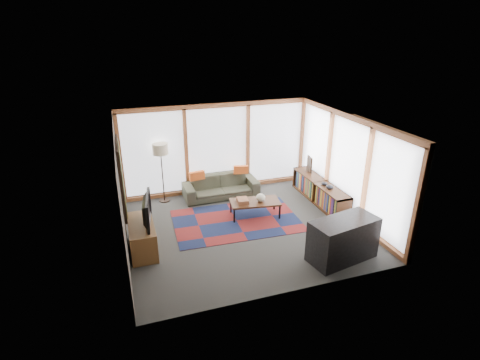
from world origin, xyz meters
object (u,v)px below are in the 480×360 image
object	(u,v)px
tv_console	(142,237)
bar_counter	(343,240)
sofa	(221,186)
television	(143,210)
bookshelf	(320,192)
floor_lamp	(162,173)
coffee_table	(255,209)

from	to	relation	value
tv_console	bar_counter	bearing A→B (deg)	-22.79
sofa	television	bearing A→B (deg)	-137.34
tv_console	bar_counter	xyz separation A→B (m)	(3.93, -1.65, 0.13)
bookshelf	floor_lamp	bearing A→B (deg)	160.80
television	tv_console	bearing A→B (deg)	105.82
bookshelf	coffee_table	bearing A→B (deg)	-173.54
sofa	television	xyz separation A→B (m)	(-2.29, -2.14, 0.64)
coffee_table	television	xyz separation A→B (m)	(-2.79, -0.70, 0.74)
sofa	tv_console	bearing A→B (deg)	-138.21
television	bar_counter	distance (m)	4.22
floor_lamp	bar_counter	distance (m)	5.11
coffee_table	bar_counter	world-z (taller)	bar_counter
sofa	bookshelf	size ratio (longest dim) A/B	0.86
sofa	floor_lamp	bearing A→B (deg)	172.32
coffee_table	tv_console	bearing A→B (deg)	-166.15
coffee_table	television	distance (m)	2.96
sofa	bookshelf	bearing A→B (deg)	-26.49
sofa	coffee_table	distance (m)	1.53
coffee_table	sofa	bearing A→B (deg)	109.03
sofa	bar_counter	size ratio (longest dim) A/B	1.48
tv_console	television	distance (m)	0.63
sofa	floor_lamp	size ratio (longest dim) A/B	1.27
bookshelf	television	bearing A→B (deg)	-169.09
sofa	coffee_table	bearing A→B (deg)	-71.39
floor_lamp	coffee_table	distance (m)	2.73
coffee_table	bookshelf	size ratio (longest dim) A/B	0.51
sofa	tv_console	xyz separation A→B (m)	(-2.37, -2.15, 0.01)
coffee_table	bookshelf	distance (m)	2.01
floor_lamp	sofa	bearing A→B (deg)	-7.26
coffee_table	television	bearing A→B (deg)	-165.98
coffee_table	tv_console	distance (m)	2.96
floor_lamp	coffee_table	bearing A→B (deg)	-38.25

